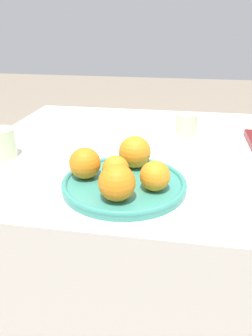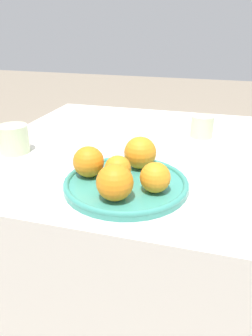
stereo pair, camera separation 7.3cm
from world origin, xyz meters
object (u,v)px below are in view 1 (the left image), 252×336
object	(u,v)px
fruit_platter	(126,184)
orange_1	(117,169)
orange_0	(119,183)
orange_4	(87,163)
napkin	(163,117)
orange_2	(136,152)
cup_1	(188,124)
orange_3	(157,176)
cup_0	(1,143)

from	to	relation	value
fruit_platter	orange_1	world-z (taller)	orange_1
orange_0	orange_4	world-z (taller)	orange_0
orange_1	orange_4	xyz separation A→B (m)	(-0.07, 0.01, 0.01)
orange_4	napkin	world-z (taller)	orange_4
orange_0	orange_1	distance (m)	0.08
fruit_platter	napkin	size ratio (longest dim) A/B	2.21
fruit_platter	orange_2	bearing A→B (deg)	82.79
orange_0	orange_2	distance (m)	0.17
cup_1	orange_3	bearing A→B (deg)	-98.57
cup_0	fruit_platter	bearing A→B (deg)	-18.68
orange_3	cup_1	size ratio (longest dim) A/B	0.90
orange_0	orange_1	xyz separation A→B (m)	(-0.02, 0.08, -0.01)
orange_4	napkin	distance (m)	0.61
orange_0	napkin	world-z (taller)	orange_0
cup_1	orange_0	bearing A→B (deg)	-105.57
orange_2	cup_1	size ratio (longest dim) A/B	1.09
orange_0	napkin	xyz separation A→B (m)	(0.04, 0.68, -0.05)
orange_4	cup_0	bearing A→B (deg)	157.02
orange_2	orange_4	size ratio (longest dim) A/B	1.09
orange_3	napkin	size ratio (longest dim) A/B	0.51
orange_0	napkin	size ratio (longest dim) A/B	0.59
orange_1	napkin	distance (m)	0.60
cup_0	orange_4	bearing A→B (deg)	-22.98
orange_3	cup_0	bearing A→B (deg)	161.26
orange_0	cup_0	distance (m)	0.42
cup_0	napkin	distance (m)	0.63
orange_4	cup_1	bearing A→B (deg)	60.54
orange_0	napkin	bearing A→B (deg)	86.48
orange_1	orange_2	distance (m)	0.09
orange_4	cup_0	xyz separation A→B (m)	(-0.28, 0.12, -0.01)
orange_2	cup_0	size ratio (longest dim) A/B	0.93
cup_1	napkin	bearing A→B (deg)	117.09
orange_1	orange_3	size ratio (longest dim) A/B	0.93
fruit_platter	napkin	bearing A→B (deg)	86.05
napkin	orange_3	bearing A→B (deg)	-87.29
cup_1	napkin	xyz separation A→B (m)	(-0.10, 0.19, -0.03)
orange_3	orange_4	world-z (taller)	orange_4
orange_3	orange_2	bearing A→B (deg)	118.29
fruit_platter	orange_3	distance (m)	0.08
fruit_platter	cup_0	bearing A→B (deg)	161.32
orange_4	cup_1	world-z (taller)	orange_4
orange_0	cup_0	size ratio (longest dim) A/B	0.89
orange_0	orange_2	xyz separation A→B (m)	(0.01, 0.17, 0.00)
cup_0	cup_1	distance (m)	0.58
orange_4	cup_0	distance (m)	0.30
fruit_platter	orange_1	distance (m)	0.04
fruit_platter	cup_0	xyz separation A→B (m)	(-0.37, 0.13, 0.03)
orange_0	cup_1	xyz separation A→B (m)	(0.14, 0.49, -0.02)
orange_2	napkin	size ratio (longest dim) A/B	0.62
napkin	cup_0	bearing A→B (deg)	-130.93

